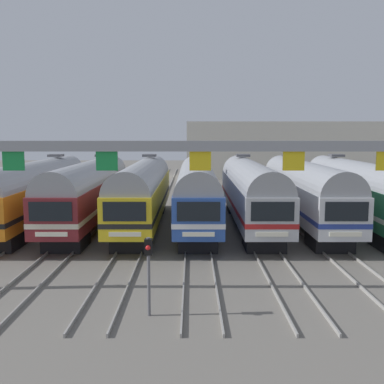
% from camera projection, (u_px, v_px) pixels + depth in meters
% --- Properties ---
extents(ground_plane, '(160.00, 160.00, 0.00)m').
position_uv_depth(ground_plane, '(196.00, 226.00, 32.65)').
color(ground_plane, slate).
extents(track_bed, '(24.87, 70.00, 0.15)m').
position_uv_depth(track_bed, '(194.00, 194.00, 49.49)').
color(track_bed, gray).
rests_on(track_bed, ground).
extents(commuter_train_orange, '(2.88, 18.06, 5.05)m').
position_uv_depth(commuter_train_orange, '(35.00, 190.00, 32.28)').
color(commuter_train_orange, orange).
rests_on(commuter_train_orange, ground).
extents(commuter_train_maroon, '(2.88, 18.06, 5.05)m').
position_uv_depth(commuter_train_maroon, '(89.00, 190.00, 32.28)').
color(commuter_train_maroon, maroon).
rests_on(commuter_train_maroon, ground).
extents(commuter_train_yellow, '(2.88, 18.06, 5.05)m').
position_uv_depth(commuter_train_yellow, '(142.00, 190.00, 32.29)').
color(commuter_train_yellow, gold).
rests_on(commuter_train_yellow, ground).
extents(commuter_train_blue, '(2.88, 18.06, 5.05)m').
position_uv_depth(commuter_train_blue, '(196.00, 190.00, 32.30)').
color(commuter_train_blue, '#284C9E').
rests_on(commuter_train_blue, ground).
extents(commuter_train_stainless, '(2.88, 18.06, 5.05)m').
position_uv_depth(commuter_train_stainless, '(249.00, 190.00, 32.31)').
color(commuter_train_stainless, '#B2B5BA').
rests_on(commuter_train_stainless, ground).
extents(commuter_train_silver, '(2.88, 18.06, 5.05)m').
position_uv_depth(commuter_train_silver, '(303.00, 190.00, 32.31)').
color(commuter_train_silver, silver).
rests_on(commuter_train_silver, ground).
extents(commuter_train_green, '(2.88, 18.06, 5.05)m').
position_uv_depth(commuter_train_green, '(357.00, 190.00, 32.32)').
color(commuter_train_green, '#236B42').
rests_on(commuter_train_green, ground).
extents(catenary_gantry, '(28.61, 0.44, 6.97)m').
position_uv_depth(catenary_gantry, '(199.00, 166.00, 18.56)').
color(catenary_gantry, gray).
rests_on(catenary_gantry, ground).
extents(yard_signal_mast, '(0.28, 0.35, 2.99)m').
position_uv_depth(yard_signal_mast, '(148.00, 262.00, 16.38)').
color(yard_signal_mast, '#59595E').
rests_on(yard_signal_mast, ground).
extents(maintenance_building, '(28.60, 10.00, 8.45)m').
position_uv_depth(maintenance_building, '(278.00, 150.00, 69.03)').
color(maintenance_building, beige).
rests_on(maintenance_building, ground).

